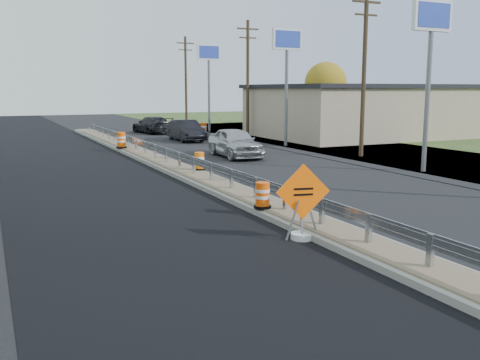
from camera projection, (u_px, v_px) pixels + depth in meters
name	position (u px, v px, depth m)	size (l,w,h in m)	color
ground	(256.00, 204.00, 18.35)	(140.00, 140.00, 0.00)	black
milled_overlay	(78.00, 172.00, 25.39)	(7.20, 120.00, 0.01)	black
median	(179.00, 170.00, 25.45)	(1.60, 55.00, 0.23)	gray
guardrail	(173.00, 154.00, 26.24)	(0.10, 46.15, 0.72)	silver
retail_building_near	(370.00, 110.00, 44.67)	(18.50, 12.50, 4.27)	tan
pylon_sign_south	(431.00, 32.00, 24.37)	(2.20, 0.30, 7.90)	slate
pylon_sign_mid	(287.00, 50.00, 35.95)	(2.20, 0.30, 7.90)	slate
pylon_sign_north	(209.00, 60.00, 48.41)	(2.20, 0.30, 7.90)	slate
utility_pole_smid	(364.00, 71.00, 30.39)	(1.90, 0.26, 9.40)	#473523
utility_pole_nmid	(248.00, 76.00, 43.75)	(1.90, 0.26, 9.40)	#473523
utility_pole_north	(186.00, 79.00, 57.11)	(1.90, 0.26, 9.40)	#473523
tree_far_yellow	(326.00, 83.00, 58.85)	(4.62, 4.62, 6.86)	#473523
caution_sign	(302.00, 221.00, 13.92)	(1.43, 0.61, 2.01)	white
barrel_median_near	(263.00, 196.00, 16.64)	(0.55, 0.55, 0.81)	black
barrel_median_mid	(199.00, 161.00, 24.50)	(0.55, 0.55, 0.81)	black
barrel_median_far	(121.00, 140.00, 33.61)	(0.68, 0.68, 0.99)	black
barrel_shoulder_far	(204.00, 129.00, 46.39)	(0.69, 0.69, 1.01)	black
car_silver	(235.00, 142.00, 30.92)	(2.00, 4.97, 1.69)	#B5B5BA
car_dark_mid	(186.00, 130.00, 40.62)	(1.68, 4.83, 1.59)	black
car_dark_far	(152.00, 125.00, 47.68)	(2.10, 5.15, 1.50)	black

